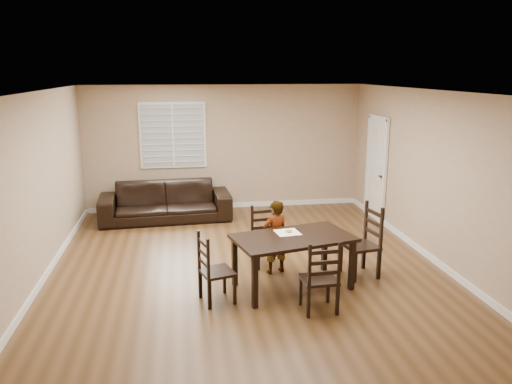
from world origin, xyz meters
TOP-DOWN VIEW (x-y plane):
  - ground at (0.00, 0.00)m, footprint 7.00×7.00m
  - room at (0.04, 0.18)m, footprint 6.04×7.04m
  - dining_table at (0.55, -0.86)m, footprint 1.79×1.27m
  - chair_near at (0.31, 0.14)m, footprint 0.47×0.45m
  - chair_far at (0.73, -1.69)m, footprint 0.45×0.43m
  - chair_left at (-0.64, -1.16)m, footprint 0.50×0.52m
  - chair_right at (1.76, -0.57)m, footprint 0.54×0.56m
  - child at (0.41, -0.29)m, footprint 0.48×0.39m
  - napkin at (0.50, -0.68)m, footprint 0.37×0.37m
  - donut at (0.52, -0.68)m, footprint 0.09×0.09m
  - sofa at (-1.29, 2.75)m, footprint 2.67×1.17m

SIDE VIEW (x-z plane):
  - ground at x=0.00m, z-range 0.00..0.00m
  - sofa at x=-1.29m, z-range 0.00..0.77m
  - chair_near at x=0.31m, z-range -0.04..0.89m
  - chair_left at x=-0.64m, z-range -0.04..0.91m
  - chair_far at x=0.73m, z-range -0.04..0.92m
  - chair_right at x=1.76m, z-range -0.05..1.04m
  - child at x=0.41m, z-range 0.00..1.13m
  - dining_table at x=0.55m, z-range 0.29..1.05m
  - napkin at x=0.50m, z-range 0.76..0.76m
  - donut at x=0.52m, z-range 0.76..0.80m
  - room at x=0.04m, z-range 0.45..3.17m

